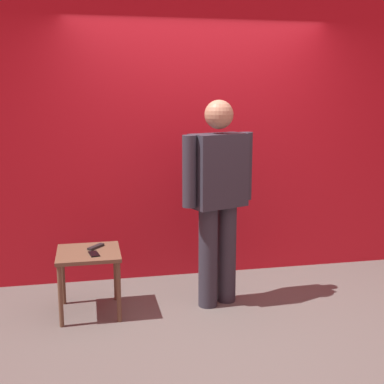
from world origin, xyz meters
name	(u,v)px	position (x,y,z in m)	size (l,w,h in m)	color
ground_plane	(233,329)	(0.00, 0.00, 0.00)	(12.00, 12.00, 0.00)	#59544F
back_wall_red	(198,128)	(0.00, 1.34, 1.47)	(5.52, 0.12, 2.95)	red
standing_person	(218,193)	(0.00, 0.52, 0.98)	(0.69, 0.39, 1.76)	#2D2D38
side_table	(89,261)	(-1.09, 0.54, 0.45)	(0.51, 0.51, 0.53)	brown
cell_phone	(94,254)	(-1.05, 0.45, 0.54)	(0.07, 0.14, 0.01)	black
tv_remote	(96,247)	(-1.03, 0.63, 0.54)	(0.04, 0.17, 0.02)	black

